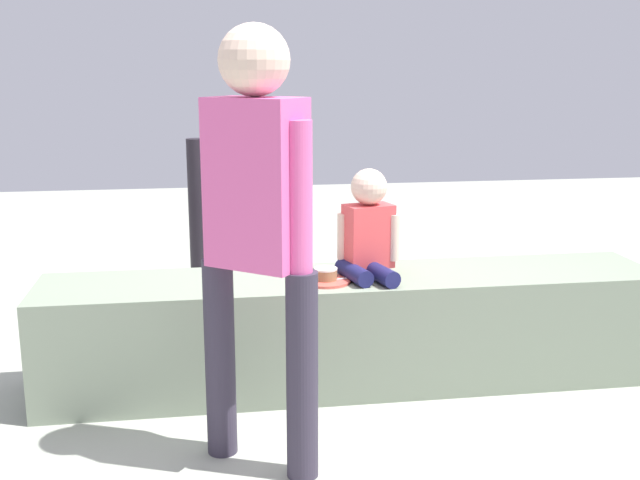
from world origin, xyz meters
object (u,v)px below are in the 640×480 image
at_px(party_cup_red, 405,313).
at_px(adult_standing, 257,211).
at_px(gift_bag, 263,310).
at_px(water_bottle_near_gift, 116,293).
at_px(cake_plate, 326,278).
at_px(cake_box_white, 100,323).
at_px(handbag_black_leather, 521,307).
at_px(child_seated, 368,230).

bearing_deg(party_cup_red, adult_standing, -122.42).
distance_m(gift_bag, party_cup_red, 0.83).
xyz_separation_m(adult_standing, water_bottle_near_gift, (-0.72, 1.96, -0.84)).
bearing_deg(party_cup_red, water_bottle_near_gift, 163.58).
xyz_separation_m(cake_plate, water_bottle_near_gift, (-1.06, 1.35, -0.42)).
bearing_deg(adult_standing, cake_box_white, 116.26).
bearing_deg(adult_standing, gift_bag, 85.18).
bearing_deg(water_bottle_near_gift, gift_bag, -35.52).
xyz_separation_m(gift_bag, water_bottle_near_gift, (-0.84, 0.60, -0.04)).
relative_size(adult_standing, cake_box_white, 5.46).
relative_size(gift_bag, cake_box_white, 1.15).
xyz_separation_m(cake_plate, party_cup_red, (0.60, 0.87, -0.47)).
xyz_separation_m(water_bottle_near_gift, cake_box_white, (-0.04, -0.41, -0.05)).
xyz_separation_m(cake_plate, handbag_black_leather, (1.20, 0.65, -0.40)).
distance_m(adult_standing, party_cup_red, 1.96).
height_order(cake_plate, cake_box_white, cake_plate).
relative_size(party_cup_red, cake_box_white, 0.39).
bearing_deg(gift_bag, handbag_black_leather, -4.45).
relative_size(adult_standing, water_bottle_near_gift, 6.84).
bearing_deg(gift_bag, water_bottle_near_gift, 144.48).
height_order(child_seated, cake_plate, child_seated).
bearing_deg(handbag_black_leather, cake_plate, -151.72).
height_order(child_seated, adult_standing, adult_standing).
height_order(gift_bag, water_bottle_near_gift, gift_bag).
relative_size(party_cup_red, handbag_black_leather, 0.30).
bearing_deg(water_bottle_near_gift, adult_standing, -69.76).
xyz_separation_m(adult_standing, handbag_black_leather, (1.54, 1.25, -0.81)).
relative_size(cake_box_white, handbag_black_leather, 0.77).
xyz_separation_m(child_seated, party_cup_red, (0.39, 0.79, -0.67)).
height_order(water_bottle_near_gift, party_cup_red, water_bottle_near_gift).
relative_size(child_seated, cake_box_white, 1.68).
bearing_deg(adult_standing, handbag_black_leather, 39.17).
distance_m(party_cup_red, handbag_black_leather, 0.65).
distance_m(cake_plate, water_bottle_near_gift, 1.77).
bearing_deg(cake_box_white, child_seated, -33.75).
distance_m(adult_standing, handbag_black_leather, 2.14).
xyz_separation_m(adult_standing, party_cup_red, (0.93, 1.47, -0.89)).
height_order(adult_standing, gift_bag, adult_standing).
bearing_deg(cake_plate, cake_box_white, 139.36).
bearing_deg(cake_box_white, water_bottle_near_gift, 83.92).
relative_size(child_seated, party_cup_red, 4.31).
bearing_deg(child_seated, water_bottle_near_gift, 134.62).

